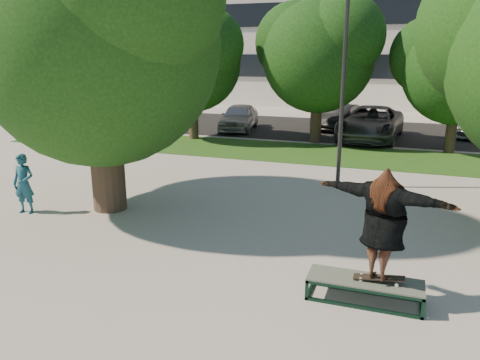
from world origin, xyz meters
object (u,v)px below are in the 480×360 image
at_px(tree_left, 96,28).
at_px(car_silver_b, 476,121).
at_px(grind_box, 364,290).
at_px(car_grey, 371,123).
at_px(lamppost, 343,79).
at_px(bystander, 24,184).
at_px(car_dark, 340,117).
at_px(car_silver_a, 239,117).

height_order(tree_left, car_silver_b, tree_left).
bearing_deg(grind_box, car_grey, 94.13).
height_order(lamppost, bystander, lamppost).
height_order(bystander, car_grey, car_grey).
height_order(lamppost, car_dark, lamppost).
xyz_separation_m(bystander, car_silver_b, (11.99, 16.47, -0.08)).
relative_size(grind_box, bystander, 1.20).
relative_size(tree_left, lamppost, 1.16).
distance_m(car_dark, car_silver_b, 6.51).
xyz_separation_m(tree_left, grind_box, (6.65, -2.70, -4.23)).
bearing_deg(tree_left, car_silver_b, 56.25).
distance_m(lamppost, car_silver_a, 11.45).
height_order(tree_left, car_silver_a, tree_left).
relative_size(car_grey, car_silver_b, 1.19).
bearing_deg(car_silver_a, lamppost, -62.92).
distance_m(tree_left, lamppost, 6.70).
height_order(bystander, car_silver_a, bystander).
bearing_deg(grind_box, car_silver_a, 116.19).
bearing_deg(tree_left, car_grey, 65.97).
relative_size(lamppost, car_silver_a, 1.54).
relative_size(car_silver_a, car_dark, 1.02).
relative_size(lamppost, grind_box, 3.39).
xyz_separation_m(grind_box, car_silver_a, (-7.76, 15.77, 0.49)).
relative_size(bystander, car_silver_a, 0.38).
xyz_separation_m(lamppost, car_silver_a, (-6.40, 9.17, -2.47)).
height_order(bystander, car_silver_b, bystander).
height_order(tree_left, lamppost, tree_left).
bearing_deg(grind_box, car_silver_b, 78.63).
xyz_separation_m(lamppost, grind_box, (1.36, -6.60, -2.96)).
distance_m(bystander, car_silver_b, 20.37).
bearing_deg(tree_left, car_dark, 75.86).
bearing_deg(car_grey, grind_box, -81.72).
bearing_deg(car_silver_b, car_silver_a, -162.24).
height_order(lamppost, grind_box, lamppost).
relative_size(tree_left, car_silver_a, 1.79).
distance_m(lamppost, car_grey, 8.89).
xyz_separation_m(bystander, car_dark, (5.49, 16.12, -0.11)).
distance_m(bystander, car_silver_a, 14.15).
height_order(bystander, car_dark, bystander).
distance_m(grind_box, car_silver_b, 18.47).
bearing_deg(bystander, car_silver_a, 79.15).
distance_m(tree_left, bystander, 4.18).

